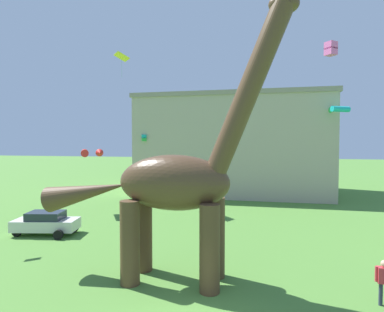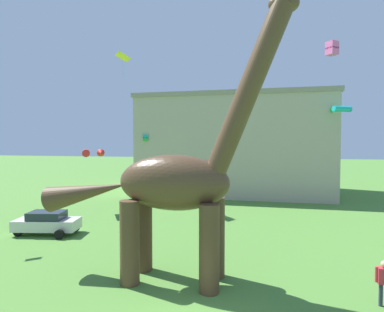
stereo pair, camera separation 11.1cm
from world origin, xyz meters
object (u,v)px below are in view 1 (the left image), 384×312
Objects in this scene: kite_drifting at (122,57)px; kite_near_low at (144,138)px; dinosaur_sculpture at (172,182)px; person_photographer at (204,221)px; kite_near_high at (331,49)px; person_far_spectator at (384,278)px; kite_high_left at (339,109)px; kite_high_right at (88,153)px; parked_sedan_left at (46,223)px.

kite_near_low is at bearing 85.65° from kite_drifting.
kite_drifting is (-9.84, 16.24, 10.15)m from dinosaur_sculpture.
person_photographer is 1.56× the size of kite_near_high.
kite_high_left is at bearing -178.73° from person_far_spectator.
kite_high_right is at bearing -105.30° from person_photographer.
kite_drifting is 9.28m from kite_near_low.
kite_near_low is (-9.47, 21.16, 2.28)m from dinosaur_sculpture.
kite_high_right is at bearing -102.73° from kite_near_low.
parked_sedan_left reaches higher than person_photographer.
kite_high_right reaches higher than parked_sedan_left.
person_far_spectator reaches higher than person_photographer.
dinosaur_sculpture is 8.42m from person_photographer.
kite_near_high reaches higher than parked_sedan_left.
kite_high_right is 21.53m from kite_near_high.
kite_drifting reaches higher than dinosaur_sculpture.
dinosaur_sculpture is at bearing -85.54° from person_far_spectator.
kite_near_high is at bearing -105.10° from kite_high_left.
kite_near_low is at bearing 77.27° from kite_high_right.
person_photographer is 18.61m from kite_high_left.
kite_near_high is (8.63, 12.06, 8.67)m from dinosaur_sculpture.
person_photographer is 11.78m from person_far_spectator.
kite_near_high reaches higher than dinosaur_sculpture.
parked_sedan_left is 8.51m from kite_high_right.
kite_high_right is at bearing -115.38° from person_far_spectator.
kite_near_high is at bearing -1.19° from kite_high_right.
person_photographer is 13.16m from kite_high_right.
person_far_spectator is 28.29m from kite_drifting.
kite_near_high is at bearing 124.70° from person_photographer.
kite_high_right is 1.06× the size of kite_drifting.
dinosaur_sculpture is 5.10× the size of kite_high_right.
kite_high_right is (-19.98, 12.93, 4.23)m from person_far_spectator.
kite_high_left is at bearing 19.11° from kite_high_right.
kite_drifting is 3.15× the size of kite_near_low.
dinosaur_sculpture is 16.94m from kite_high_right.
kite_high_left reaches higher than parked_sedan_left.
kite_near_low reaches higher than person_photographer.
parked_sedan_left is at bearing -82.45° from kite_high_right.
kite_drifting is (-18.39, 16.70, 13.54)m from person_far_spectator.
person_far_spectator is at bearing 30.89° from dinosaur_sculpture.
kite_high_left is at bearing 10.80° from kite_drifting.
dinosaur_sculpture is 23.43m from kite_high_left.
kite_high_right is at bearing 178.81° from kite_near_high.
dinosaur_sculpture is 12.30m from parked_sedan_left.
kite_high_right reaches higher than person_far_spectator.
kite_high_left is at bearing 146.82° from person_photographer.
parked_sedan_left is at bearing -99.33° from person_far_spectator.
kite_near_low is (-9.47, 13.52, 5.82)m from person_photographer.
person_far_spectator is at bearing -90.35° from kite_near_high.
kite_near_high is at bearing -172.81° from person_far_spectator.
kite_near_low is (1.96, 8.69, 1.44)m from kite_high_right.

